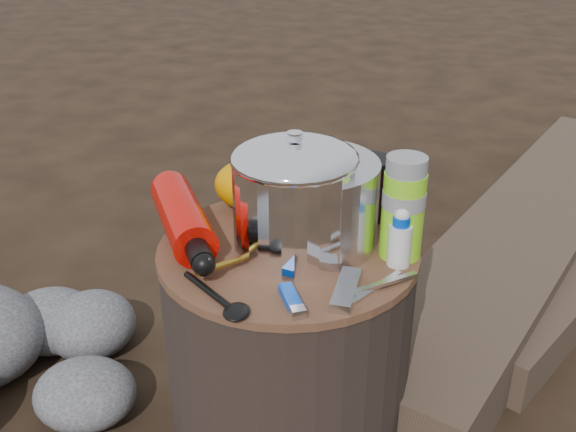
% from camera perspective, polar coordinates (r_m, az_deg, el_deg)
% --- Properties ---
extents(ground, '(60.00, 60.00, 0.00)m').
position_cam_1_polar(ground, '(1.43, 0.00, -17.49)').
color(ground, black).
rests_on(ground, ground).
extents(stump, '(0.45, 0.45, 0.42)m').
position_cam_1_polar(stump, '(1.29, 0.00, -10.81)').
color(stump, black).
rests_on(stump, ground).
extents(log_main, '(1.00, 1.82, 0.16)m').
position_cam_1_polar(log_main, '(2.05, 19.84, -1.56)').
color(log_main, '#3F3125').
rests_on(log_main, ground).
extents(foil_windscreen, '(0.25, 0.25, 0.15)m').
position_cam_1_polar(foil_windscreen, '(1.16, 1.64, 1.18)').
color(foil_windscreen, silver).
rests_on(foil_windscreen, stump).
extents(camping_pot, '(0.21, 0.21, 0.21)m').
position_cam_1_polar(camping_pot, '(1.11, 0.55, 1.57)').
color(camping_pot, white).
rests_on(camping_pot, stump).
extents(fuel_bottle, '(0.23, 0.31, 0.08)m').
position_cam_1_polar(fuel_bottle, '(1.21, -8.99, -0.07)').
color(fuel_bottle, red).
rests_on(fuel_bottle, stump).
extents(thermos, '(0.07, 0.07, 0.18)m').
position_cam_1_polar(thermos, '(1.12, 9.80, 0.68)').
color(thermos, '#80D81A').
rests_on(thermos, stump).
extents(travel_mug, '(0.08, 0.08, 0.12)m').
position_cam_1_polar(travel_mug, '(1.26, 6.89, 2.35)').
color(travel_mug, black).
rests_on(travel_mug, stump).
extents(stuff_sack, '(0.14, 0.12, 0.10)m').
position_cam_1_polar(stuff_sack, '(1.29, -3.18, 2.65)').
color(stuff_sack, '#C98300').
rests_on(stuff_sack, stump).
extents(food_pouch, '(0.10, 0.06, 0.13)m').
position_cam_1_polar(food_pouch, '(1.31, 1.90, 3.64)').
color(food_pouch, '#151246').
rests_on(food_pouch, stump).
extents(lighter, '(0.06, 0.08, 0.02)m').
position_cam_1_polar(lighter, '(1.02, 0.21, -6.92)').
color(lighter, '#043BB9').
rests_on(lighter, stump).
extents(multitool, '(0.04, 0.11, 0.02)m').
position_cam_1_polar(multitool, '(1.04, 4.98, -6.29)').
color(multitool, silver).
rests_on(multitool, stump).
extents(pot_grabber, '(0.11, 0.12, 0.01)m').
position_cam_1_polar(pot_grabber, '(1.06, 7.43, -5.99)').
color(pot_grabber, silver).
rests_on(pot_grabber, stump).
extents(spork, '(0.14, 0.12, 0.01)m').
position_cam_1_polar(spork, '(1.05, -6.73, -6.37)').
color(spork, black).
rests_on(spork, stump).
extents(squeeze_bottle, '(0.04, 0.04, 0.09)m').
position_cam_1_polar(squeeze_bottle, '(1.11, 9.52, -2.02)').
color(squeeze_bottle, silver).
rests_on(squeeze_bottle, stump).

